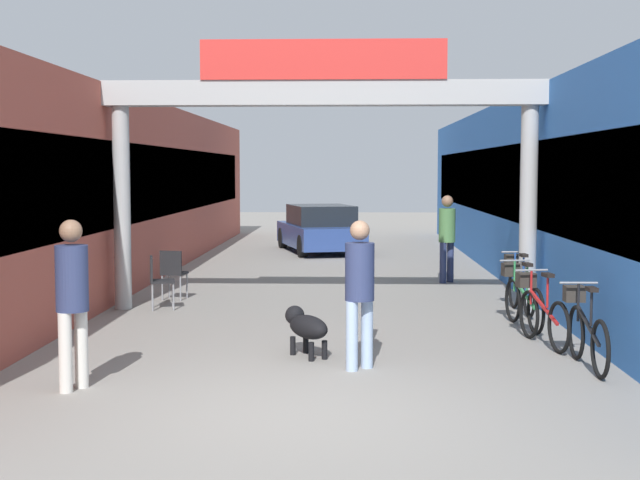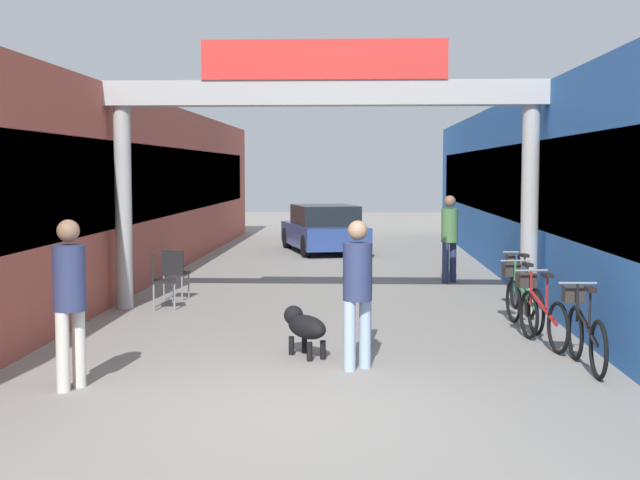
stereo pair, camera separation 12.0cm
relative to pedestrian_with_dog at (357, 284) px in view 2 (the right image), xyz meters
The scene contains 16 objects.
ground_plane 2.13m from the pedestrian_with_dog, 107.03° to the right, with size 80.00×80.00×0.00m, color gray.
storefront_left 10.83m from the pedestrian_with_dog, 121.54° to the left, with size 3.00×26.00×3.76m.
storefront_right 10.29m from the pedestrian_with_dog, 63.72° to the left, with size 3.00×26.00×3.76m.
arcade_sign_gateway 4.90m from the pedestrian_with_dog, 97.20° to the left, with size 7.40×0.47×4.41m.
pedestrian_with_dog is the anchor object (origin of this frame).
pedestrian_companion 3.21m from the pedestrian_with_dog, 160.33° to the right, with size 0.45×0.45×1.81m.
pedestrian_carrying_crate 8.27m from the pedestrian_with_dog, 76.89° to the left, with size 0.48×0.48×1.80m.
dog_on_leash 1.15m from the pedestrian_with_dog, 133.09° to the left, with size 0.70×0.83×0.60m.
bicycle_black_nearest 2.73m from the pedestrian_with_dog, ahead, with size 0.46×1.69×0.98m.
bicycle_red_second 2.95m from the pedestrian_with_dog, 33.26° to the left, with size 0.48×1.67×0.98m.
bicycle_green_third 3.81m from the pedestrian_with_dog, 49.98° to the left, with size 0.46×1.68×0.98m.
bicycle_blue_farthest 5.08m from the pedestrian_with_dog, 58.20° to the left, with size 0.46×1.69×0.98m.
bollard_post_metal 1.52m from the pedestrian_with_dog, 84.68° to the left, with size 0.10×0.10×1.09m.
cafe_chair_black_nearer 5.49m from the pedestrian_with_dog, 127.27° to the left, with size 0.48×0.48×0.89m.
cafe_chair_black_farther 6.37m from the pedestrian_with_dog, 121.05° to the left, with size 0.46×0.46×0.89m.
parked_car_blue 14.81m from the pedestrian_with_dog, 93.73° to the left, with size 2.71×4.31×1.33m.
Camera 2 is at (0.56, -8.44, 2.33)m, focal length 50.00 mm.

